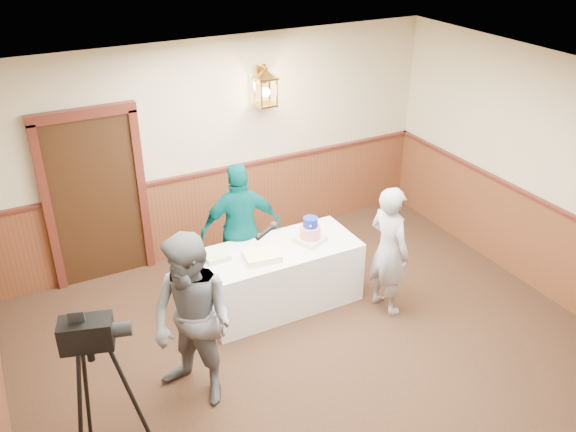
% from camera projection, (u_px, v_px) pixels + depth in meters
% --- Properties ---
extents(ground, '(7.00, 7.00, 0.00)m').
position_uv_depth(ground, '(365.00, 411.00, 5.69)').
color(ground, black).
rests_on(ground, ground).
extents(room_shell, '(6.02, 7.02, 2.81)m').
position_uv_depth(room_shell, '(341.00, 251.00, 5.32)').
color(room_shell, beige).
rests_on(room_shell, ground).
extents(display_table, '(1.80, 0.80, 0.75)m').
position_uv_depth(display_table, '(280.00, 276.00, 7.03)').
color(display_table, silver).
rests_on(display_table, ground).
extents(tiered_cake, '(0.39, 0.39, 0.31)m').
position_uv_depth(tiered_cake, '(310.00, 232.00, 6.93)').
color(tiered_cake, beige).
rests_on(tiered_cake, display_table).
extents(sheet_cake_yellow, '(0.41, 0.33, 0.08)m').
position_uv_depth(sheet_cake_yellow, '(262.00, 256.00, 6.62)').
color(sheet_cake_yellow, '#FBFF98').
rests_on(sheet_cake_yellow, display_table).
extents(sheet_cake_green, '(0.27, 0.22, 0.06)m').
position_uv_depth(sheet_cake_green, '(217.00, 257.00, 6.63)').
color(sheet_cake_green, '#B1E19F').
rests_on(sheet_cake_green, display_table).
extents(interviewer, '(1.58, 1.06, 1.74)m').
position_uv_depth(interviewer, '(193.00, 322.00, 5.48)').
color(interviewer, slate).
rests_on(interviewer, ground).
extents(baker, '(0.44, 0.61, 1.54)m').
position_uv_depth(baker, '(389.00, 250.00, 6.77)').
color(baker, '#96979B').
rests_on(baker, ground).
extents(assistant_p, '(1.01, 0.56, 1.63)m').
position_uv_depth(assistant_p, '(241.00, 229.00, 7.12)').
color(assistant_p, '#014E4E').
rests_on(assistant_p, ground).
extents(tv_camera_rig, '(0.61, 0.57, 1.56)m').
position_uv_depth(tv_camera_rig, '(101.00, 409.00, 4.78)').
color(tv_camera_rig, black).
rests_on(tv_camera_rig, ground).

